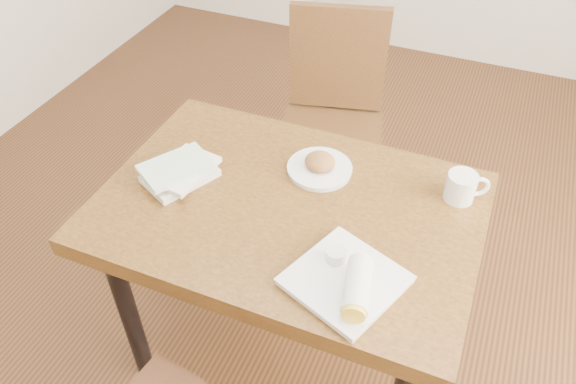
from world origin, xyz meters
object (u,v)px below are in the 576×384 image
at_px(plate_scone, 320,166).
at_px(chair_far, 333,110).
at_px(table, 288,227).
at_px(book_stack, 180,172).
at_px(coffee_mug, 462,186).
at_px(plate_burrito, 349,282).

bearing_deg(plate_scone, chair_far, 104.31).
relative_size(table, chair_far, 1.16).
xyz_separation_m(table, chair_far, (-0.13, 0.80, -0.11)).
relative_size(plate_scone, book_stack, 0.80).
distance_m(table, plate_scone, 0.21).
xyz_separation_m(plate_scone, book_stack, (-0.38, -0.19, 0.01)).
bearing_deg(coffee_mug, plate_burrito, -114.23).
bearing_deg(book_stack, table, 2.86).
xyz_separation_m(table, book_stack, (-0.35, -0.02, 0.12)).
relative_size(table, plate_scone, 5.44).
bearing_deg(table, plate_scone, 79.63).
relative_size(coffee_mug, book_stack, 0.49).
height_order(table, chair_far, chair_far).
relative_size(table, book_stack, 4.37).
height_order(plate_burrito, book_stack, plate_burrito).
bearing_deg(chair_far, coffee_mug, -44.96).
xyz_separation_m(plate_scone, plate_burrito, (0.22, -0.40, 0.01)).
distance_m(plate_burrito, book_stack, 0.64).
bearing_deg(plate_scone, table, -100.37).
bearing_deg(book_stack, plate_scone, 27.18).
relative_size(plate_burrito, book_stack, 1.31).
xyz_separation_m(coffee_mug, book_stack, (-0.80, -0.24, -0.02)).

